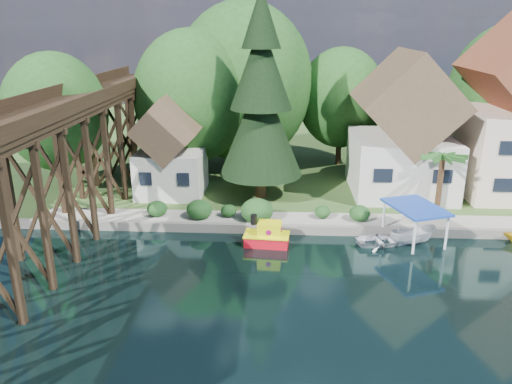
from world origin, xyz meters
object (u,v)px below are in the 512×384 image
(conifer, at_px, (261,101))
(boat_white_a, at_px, (383,239))
(house_left, at_px, (403,134))
(shed, at_px, (171,152))
(trestle_bridge, at_px, (52,165))
(boat_canopy, at_px, (414,228))
(palm_tree, at_px, (443,158))
(tugboat, at_px, (267,236))

(conifer, distance_m, boat_white_a, 13.21)
(house_left, bearing_deg, shed, -175.23)
(trestle_bridge, xyz_separation_m, boat_canopy, (22.01, 1.63, -4.25))
(palm_tree, xyz_separation_m, boat_canopy, (-2.79, -4.65, -3.36))
(trestle_bridge, distance_m, tugboat, 13.69)
(house_left, relative_size, palm_tree, 2.43)
(conifer, xyz_separation_m, boat_canopy, (9.97, -7.05, -6.81))
(boat_canopy, bearing_deg, tugboat, -175.87)
(trestle_bridge, bearing_deg, palm_tree, 14.21)
(trestle_bridge, xyz_separation_m, boat_white_a, (20.16, 1.52, -5.00))
(trestle_bridge, relative_size, shed, 5.63)
(trestle_bridge, bearing_deg, boat_canopy, 4.24)
(house_left, height_order, shed, house_left)
(conifer, height_order, boat_white_a, conifer)
(house_left, bearing_deg, trestle_bridge, -154.79)
(tugboat, distance_m, boat_canopy, 9.24)
(trestle_bridge, relative_size, house_left, 4.01)
(trestle_bridge, height_order, boat_white_a, trestle_bridge)
(shed, relative_size, palm_tree, 1.73)
(palm_tree, relative_size, tugboat, 1.54)
(boat_white_a, bearing_deg, shed, 49.74)
(palm_tree, bearing_deg, boat_white_a, -134.24)
(shed, height_order, tugboat, shed)
(shed, xyz_separation_m, tugboat, (7.81, -8.36, -3.21))
(trestle_bridge, distance_m, conifer, 15.06)
(boat_canopy, bearing_deg, conifer, 144.73)
(conifer, relative_size, tugboat, 5.22)
(conifer, xyz_separation_m, boat_white_a, (8.12, -7.17, -7.56))
(conifer, distance_m, palm_tree, 13.44)
(shed, bearing_deg, conifer, -5.19)
(boat_white_a, bearing_deg, boat_canopy, -99.34)
(palm_tree, relative_size, boat_canopy, 0.97)
(house_left, bearing_deg, palm_tree, -68.40)
(house_left, bearing_deg, boat_canopy, -96.15)
(palm_tree, bearing_deg, trestle_bridge, -165.79)
(tugboat, xyz_separation_m, boat_white_a, (7.35, 0.55, -0.26))
(trestle_bridge, bearing_deg, conifer, 35.83)
(shed, bearing_deg, trestle_bridge, -118.19)
(tugboat, height_order, boat_white_a, tugboat)
(shed, height_order, boat_white_a, shed)
(house_left, relative_size, boat_canopy, 2.36)
(tugboat, xyz_separation_m, boat_canopy, (9.20, 0.66, 0.49))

